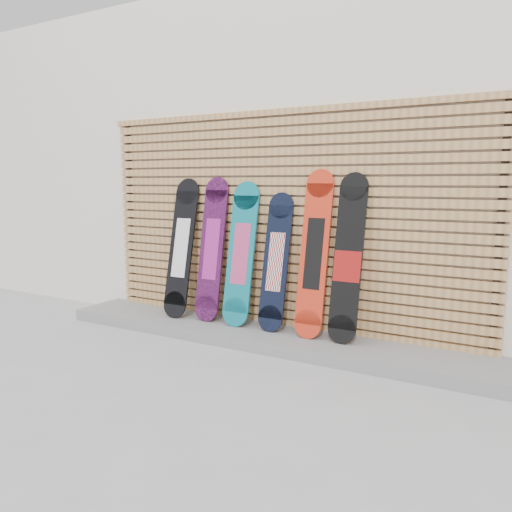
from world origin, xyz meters
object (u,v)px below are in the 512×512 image
object	(u,v)px
snowboard_0	(181,248)
snowboard_5	(348,259)
snowboard_3	(276,262)
snowboard_4	(314,254)
snowboard_2	(241,254)
snowboard_1	(212,249)

from	to	relation	value
snowboard_0	snowboard_5	xyz separation A→B (m)	(1.89, 0.02, 0.01)
snowboard_3	snowboard_4	distance (m)	0.42
snowboard_3	snowboard_4	bearing A→B (deg)	-1.29
snowboard_0	snowboard_3	size ratio (longest dim) A/B	1.10
snowboard_2	snowboard_0	bearing A→B (deg)	-178.53
snowboard_4	snowboard_5	world-z (taller)	snowboard_4
snowboard_1	snowboard_3	distance (m)	0.77
snowboard_5	snowboard_3	bearing A→B (deg)	179.41
snowboard_4	snowboard_3	bearing A→B (deg)	178.71
snowboard_2	snowboard_5	xyz separation A→B (m)	(1.14, -0.00, 0.03)
snowboard_0	snowboard_5	world-z (taller)	snowboard_5
snowboard_3	snowboard_1	bearing A→B (deg)	179.86
snowboard_0	snowboard_1	bearing A→B (deg)	4.13
snowboard_3	snowboard_4	world-z (taller)	snowboard_4
snowboard_0	snowboard_2	size ratio (longest dim) A/B	1.02
snowboard_4	snowboard_5	distance (m)	0.33
snowboard_0	snowboard_1	world-z (taller)	snowboard_1
snowboard_2	snowboard_5	bearing A→B (deg)	-0.06
snowboard_2	snowboard_4	distance (m)	0.81
snowboard_2	snowboard_3	bearing A→B (deg)	0.93
snowboard_0	snowboard_4	world-z (taller)	snowboard_4
snowboard_2	snowboard_1	bearing A→B (deg)	178.69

